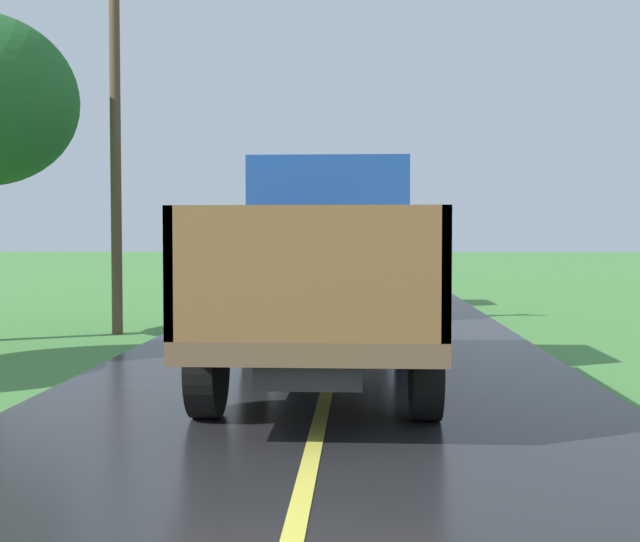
% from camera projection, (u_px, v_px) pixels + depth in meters
% --- Properties ---
extents(banana_truck_near, '(2.38, 5.82, 2.80)m').
position_uv_depth(banana_truck_near, '(329.00, 265.00, 10.17)').
color(banana_truck_near, '#2D2D30').
rests_on(banana_truck_near, road_surface).
extents(banana_truck_far, '(2.38, 5.81, 2.80)m').
position_uv_depth(banana_truck_far, '(339.00, 252.00, 20.03)').
color(banana_truck_far, '#2D2D30').
rests_on(banana_truck_far, road_surface).
extents(utility_pole_roadside, '(1.64, 0.20, 7.62)m').
position_uv_depth(utility_pole_roadside, '(115.00, 118.00, 15.00)').
color(utility_pole_roadside, brown).
rests_on(utility_pole_roadside, ground).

